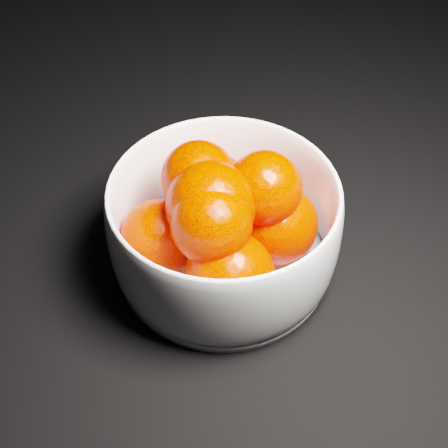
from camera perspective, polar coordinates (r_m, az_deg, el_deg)
name	(u,v)px	position (r m, az deg, el deg)	size (l,w,h in m)	color
ground	(310,158)	(0.79, 7.90, 6.00)	(3.00, 3.00, 0.00)	black
bowl	(224,228)	(0.62, 0.00, -0.36)	(0.23, 0.23, 0.11)	white
orange_pile	(222,218)	(0.60, -0.19, 0.53)	(0.19, 0.19, 0.13)	#FF2200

